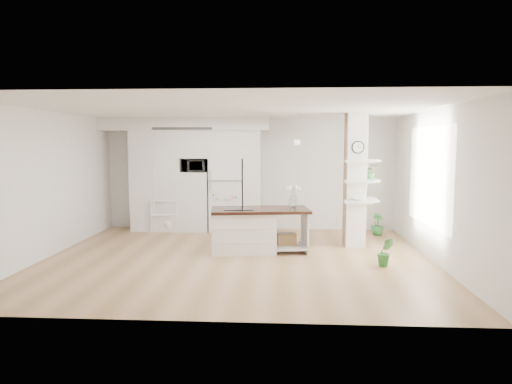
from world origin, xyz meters
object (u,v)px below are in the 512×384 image
(kitchen_island, at_px, (249,229))
(bookshelf, at_px, (167,218))
(refrigerator, at_px, (227,195))
(floor_plant_a, at_px, (385,252))

(kitchen_island, bearing_deg, bookshelf, 130.44)
(bookshelf, bearing_deg, kitchen_island, -46.50)
(refrigerator, height_order, floor_plant_a, refrigerator)
(refrigerator, bearing_deg, bookshelf, -172.76)
(kitchen_island, xyz_separation_m, floor_plant_a, (2.39, -0.96, -0.19))
(floor_plant_a, bearing_deg, refrigerator, 135.13)
(refrigerator, height_order, bookshelf, refrigerator)
(bookshelf, xyz_separation_m, floor_plant_a, (4.53, -2.91, -0.08))
(kitchen_island, distance_m, floor_plant_a, 2.58)
(kitchen_island, bearing_deg, refrigerator, 101.18)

